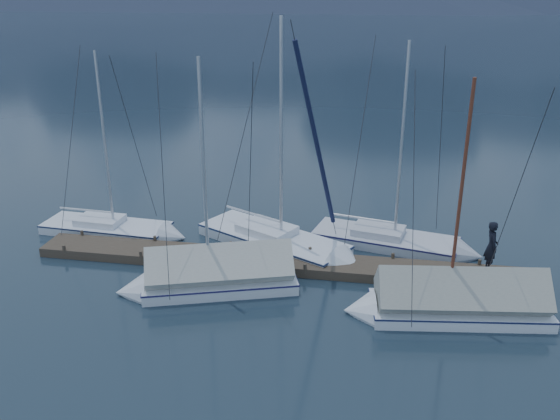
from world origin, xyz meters
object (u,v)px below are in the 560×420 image
object	(u,v)px
sailboat_open_left	(124,231)
sailboat_covered_near	(444,304)
person	(492,246)
sailboat_open_mid	(291,247)
sailboat_open_right	(406,244)
sailboat_covered_far	(206,278)

from	to	relation	value
sailboat_open_left	sailboat_covered_near	size ratio (longest dim) A/B	0.99
sailboat_covered_near	person	world-z (taller)	sailboat_covered_near
sailboat_open_mid	sailboat_open_right	world-z (taller)	sailboat_open_mid
sailboat_covered_near	sailboat_open_left	bearing A→B (deg)	161.04
sailboat_covered_near	sailboat_covered_far	xyz separation A→B (m)	(-7.68, 0.34, 0.01)
sailboat_open_left	sailboat_covered_near	bearing A→B (deg)	-18.96
sailboat_open_mid	sailboat_covered_near	world-z (taller)	sailboat_open_mid
sailboat_open_right	sailboat_covered_near	distance (m)	4.95
person	sailboat_covered_far	bearing A→B (deg)	98.21
person	sailboat_open_mid	bearing A→B (deg)	75.36
sailboat_covered_far	sailboat_covered_near	bearing A→B (deg)	-2.50
sailboat_open_left	sailboat_covered_far	world-z (taller)	sailboat_covered_far
sailboat_open_right	sailboat_covered_far	world-z (taller)	sailboat_open_right
sailboat_open_left	sailboat_open_mid	world-z (taller)	sailboat_open_mid
sailboat_open_left	person	distance (m)	14.15
sailboat_covered_far	person	bearing A→B (deg)	14.30
sailboat_open_mid	sailboat_covered_near	distance (m)	6.54
sailboat_open_right	sailboat_covered_far	distance (m)	8.05
sailboat_open_left	sailboat_open_mid	bearing A→B (deg)	-3.57
person	sailboat_open_right	bearing A→B (deg)	46.34
sailboat_covered_near	sailboat_covered_far	bearing A→B (deg)	177.50
sailboat_open_right	sailboat_open_mid	bearing A→B (deg)	-166.40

